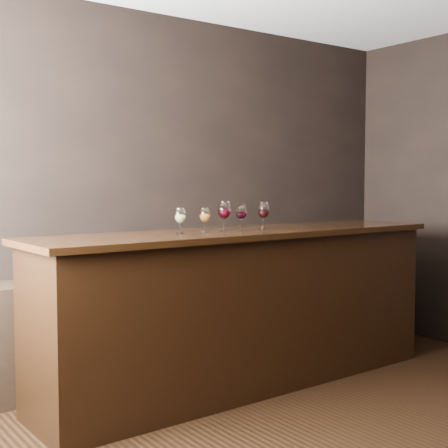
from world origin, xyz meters
TOP-DOWN VIEW (x-y plane):
  - room_shell at (-0.23, 0.11)m, footprint 5.02×4.52m
  - bar_counter at (0.27, 1.38)m, footprint 3.12×0.76m
  - bar_top at (0.27, 1.38)m, footprint 3.22×0.84m
  - back_bar_shelf at (-0.67, 2.03)m, footprint 2.18×0.40m
  - glass_white at (-0.26, 1.40)m, footprint 0.07×0.07m
  - glass_amber at (-0.07, 1.39)m, footprint 0.07×0.07m
  - glass_red_a at (0.09, 1.37)m, footprint 0.09×0.09m
  - glass_red_b at (0.25, 1.40)m, footprint 0.08×0.08m
  - glass_red_c at (0.42, 1.36)m, footprint 0.09×0.09m

SIDE VIEW (x-z plane):
  - back_bar_shelf at x=-0.67m, z-range 0.00..0.79m
  - bar_counter at x=0.27m, z-range 0.00..1.08m
  - bar_top at x=0.27m, z-range 1.08..1.13m
  - glass_amber at x=-0.07m, z-range 1.15..1.32m
  - glass_white at x=-0.26m, z-range 1.15..1.33m
  - glass_red_b at x=0.25m, z-range 1.16..1.34m
  - glass_red_c at x=0.42m, z-range 1.16..1.36m
  - glass_red_a at x=0.09m, z-range 1.16..1.38m
  - room_shell at x=-0.23m, z-range 0.40..3.21m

